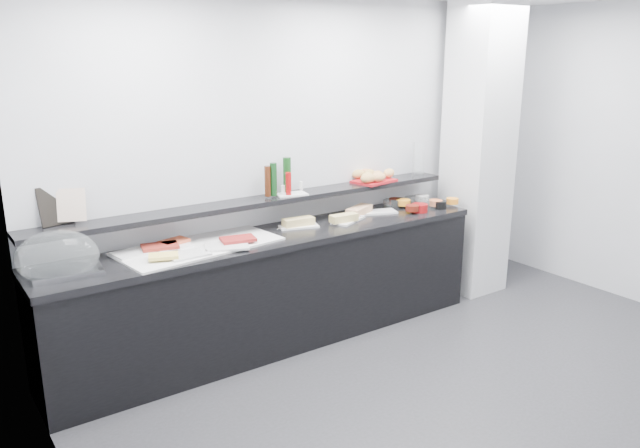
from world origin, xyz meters
TOP-DOWN VIEW (x-y plane):
  - ground at (0.00, 0.00)m, footprint 5.00×5.00m
  - back_wall at (0.00, 2.00)m, footprint 5.00×0.02m
  - column at (1.50, 1.65)m, footprint 0.50×0.50m
  - buffet_cabinet at (-0.70, 1.70)m, footprint 3.60×0.60m
  - counter_top at (-0.70, 1.70)m, footprint 3.62×0.62m
  - wall_shelf at (-0.70, 1.88)m, footprint 3.60×0.25m
  - cloche_base at (-2.24, 1.68)m, footprint 0.45×0.33m
  - cloche_dome at (-2.28, 1.68)m, footprint 0.56×0.44m
  - linen_runner at (-1.31, 1.73)m, footprint 1.21×0.68m
  - platter_meat_a at (-1.76, 1.81)m, footprint 0.32×0.24m
  - food_meat_a at (-1.58, 1.79)m, footprint 0.28×0.21m
  - platter_salmon at (-1.49, 1.80)m, footprint 0.28×0.20m
  - food_salmon at (-1.46, 1.84)m, footprint 0.23×0.17m
  - platter_cheese at (-1.47, 1.55)m, footprint 0.28×0.19m
  - food_cheese at (-1.64, 1.57)m, footprint 0.23×0.18m
  - platter_meat_b at (-1.17, 1.57)m, footprint 0.36×0.30m
  - food_meat_b at (-1.05, 1.63)m, footprint 0.27×0.20m
  - sandwich_plate_left at (-0.44, 1.76)m, footprint 0.34×0.22m
  - sandwich_food_left at (-0.44, 1.77)m, footprint 0.26×0.13m
  - tongs_left at (-0.58, 1.78)m, footprint 0.15×0.07m
  - sandwich_plate_mid at (0.01, 1.69)m, footprint 0.38×0.28m
  - sandwich_food_mid at (-0.07, 1.65)m, footprint 0.24×0.11m
  - tongs_mid at (-0.14, 1.65)m, footprint 0.15×0.07m
  - sandwich_plate_right at (0.36, 1.77)m, footprint 0.40×0.27m
  - sandwich_food_right at (0.19, 1.78)m, footprint 0.31×0.22m
  - tongs_right at (0.11, 1.70)m, footprint 0.16×0.03m
  - bowl_glass_fruit at (0.59, 1.82)m, footprint 0.19×0.19m
  - fill_glass_fruit at (0.69, 1.78)m, footprint 0.15×0.15m
  - bowl_black_jam at (0.68, 1.83)m, footprint 0.20×0.20m
  - fill_black_jam at (0.66, 1.86)m, footprint 0.12×0.12m
  - bowl_glass_cream at (0.83, 1.78)m, footprint 0.21×0.21m
  - fill_glass_cream at (0.96, 1.81)m, footprint 0.14×0.14m
  - bowl_red_jam at (0.70, 1.57)m, footprint 0.16×0.16m
  - fill_red_jam at (0.61, 1.57)m, footprint 0.15×0.15m
  - bowl_glass_salmon at (0.88, 1.64)m, footprint 0.23×0.23m
  - fill_glass_salmon at (0.92, 1.59)m, footprint 0.14×0.14m
  - bowl_black_fruit at (0.93, 1.56)m, footprint 0.13×0.13m
  - fill_black_fruit at (1.09, 1.56)m, footprint 0.15×0.15m
  - framed_print at (-2.20, 2.00)m, footprint 0.23×0.11m
  - print_art at (-2.11, 1.95)m, footprint 0.19×0.12m
  - condiment_tray at (-0.45, 1.85)m, footprint 0.27×0.19m
  - bottle_green_a at (-0.60, 1.87)m, footprint 0.06×0.06m
  - bottle_brown at (-0.65, 1.87)m, footprint 0.06×0.06m
  - bottle_green_b at (-0.44, 1.92)m, footprint 0.08×0.08m
  - bottle_hot at (-0.49, 1.83)m, footprint 0.05×0.05m
  - shaker_salt at (-0.51, 1.88)m, footprint 0.04×0.04m
  - shaker_pepper at (-0.31, 1.92)m, footprint 0.03×0.03m
  - bread_tray at (0.42, 1.86)m, footprint 0.40×0.31m
  - bread_roll_nw at (0.34, 1.98)m, footprint 0.13×0.09m
  - bread_roll_n at (0.42, 1.98)m, footprint 0.14×0.12m
  - bread_roll_ne at (0.43, 1.94)m, footprint 0.15×0.12m
  - bread_roll_sw at (0.29, 1.79)m, footprint 0.15×0.10m
  - bread_roll_s at (0.40, 1.78)m, footprint 0.15×0.11m
  - bread_roll_se at (0.44, 1.85)m, footprint 0.16×0.14m
  - bread_roll_midw at (0.32, 1.84)m, footprint 0.17×0.14m
  - bread_roll_mide at (0.59, 1.86)m, footprint 0.16×0.14m
  - carafe at (0.96, 1.88)m, footprint 0.14×0.14m

SIDE VIEW (x-z plane):
  - ground at x=0.00m, z-range 0.00..0.00m
  - buffet_cabinet at x=-0.70m, z-range 0.00..0.85m
  - counter_top at x=-0.70m, z-range 0.85..0.90m
  - linen_runner at x=-1.31m, z-range 0.90..0.91m
  - sandwich_plate_left at x=-0.44m, z-range 0.90..0.91m
  - sandwich_plate_mid at x=0.01m, z-range 0.90..0.91m
  - sandwich_plate_right at x=0.36m, z-range 0.90..0.91m
  - tongs_left at x=-0.58m, z-range 0.92..0.92m
  - tongs_mid at x=-0.14m, z-range 0.92..0.92m
  - tongs_right at x=0.11m, z-range 0.91..0.92m
  - cloche_base at x=-2.24m, z-range 0.90..0.94m
  - platter_meat_a at x=-1.76m, z-range 0.92..0.93m
  - platter_salmon at x=-1.49m, z-range 0.92..0.93m
  - platter_cheese at x=-1.47m, z-range 0.92..0.93m
  - platter_meat_b at x=-1.17m, z-range 0.92..0.93m
  - bowl_glass_fruit at x=0.59m, z-range 0.90..0.97m
  - bowl_black_jam at x=0.68m, z-range 0.90..0.97m
  - bowl_glass_cream at x=0.83m, z-range 0.90..0.97m
  - bowl_red_jam at x=0.70m, z-range 0.90..0.97m
  - bowl_glass_salmon at x=0.88m, z-range 0.90..0.97m
  - bowl_black_fruit at x=0.93m, z-range 0.90..0.97m
  - food_meat_a at x=-1.58m, z-range 0.93..0.95m
  - food_salmon at x=-1.46m, z-range 0.93..0.95m
  - food_cheese at x=-1.64m, z-range 0.93..0.95m
  - food_meat_b at x=-1.05m, z-range 0.93..0.95m
  - sandwich_food_left at x=-0.44m, z-range 0.91..0.97m
  - sandwich_food_mid at x=-0.07m, z-range 0.91..0.97m
  - sandwich_food_right at x=0.19m, z-range 0.91..0.97m
  - fill_glass_fruit at x=0.69m, z-range 0.92..0.97m
  - fill_black_jam at x=0.66m, z-range 0.92..0.97m
  - fill_glass_cream at x=0.96m, z-range 0.92..0.97m
  - fill_red_jam at x=0.61m, z-range 0.92..0.97m
  - fill_glass_salmon at x=0.92m, z-range 0.92..0.97m
  - fill_black_fruit at x=1.09m, z-range 0.92..0.97m
  - cloche_dome at x=-2.28m, z-range 0.86..1.20m
  - wall_shelf at x=-0.70m, z-range 1.11..1.15m
  - condiment_tray at x=-0.45m, z-range 1.15..1.16m
  - bread_tray at x=0.42m, z-range 1.15..1.17m
  - shaker_salt at x=-0.51m, z-range 1.16..1.23m
  - shaker_pepper at x=-0.31m, z-range 1.16..1.23m
  - bread_roll_nw at x=0.34m, z-range 1.17..1.25m
  - bread_roll_n at x=0.42m, z-range 1.17..1.25m
  - bread_roll_ne at x=0.43m, z-range 1.17..1.25m
  - bread_roll_sw at x=0.29m, z-range 1.17..1.25m
  - bread_roll_s at x=0.40m, z-range 1.17..1.25m
  - bread_roll_se at x=0.44m, z-range 1.17..1.25m
  - bread_roll_midw at x=0.32m, z-range 1.17..1.25m
  - bread_roll_mide at x=0.59m, z-range 1.17..1.25m
  - bottle_hot at x=-0.49m, z-range 1.16..1.34m
  - framed_print at x=-2.20m, z-range 1.15..1.41m
  - print_art at x=-2.11m, z-range 1.17..1.39m
  - bottle_brown at x=-0.65m, z-range 1.16..1.40m
  - bottle_green_a at x=-0.60m, z-range 1.16..1.42m
  - carafe at x=0.96m, z-range 1.15..1.45m
  - bottle_green_b at x=-0.44m, z-range 1.16..1.44m
  - back_wall at x=0.00m, z-range 0.00..2.70m
  - column at x=1.50m, z-range 0.00..2.70m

